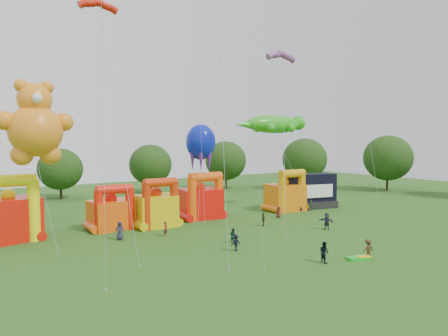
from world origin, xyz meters
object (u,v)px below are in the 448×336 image
bouncy_castle_2 (157,208)px  stage_trailer (309,191)px  gecko_kite (286,155)px  teddy_bear_kite (37,140)px  spectator_4 (263,219)px  spectator_0 (120,231)px  bouncy_castle_0 (9,216)px  octopus_kite (201,154)px

bouncy_castle_2 → stage_trailer: bouncy_castle_2 is taller
gecko_kite → teddy_bear_kite: bearing=-178.1°
stage_trailer → spectator_4: bearing=-156.5°
stage_trailer → bouncy_castle_2: bearing=178.5°
bouncy_castle_2 → teddy_bear_kite: bearing=-171.5°
stage_trailer → spectator_0: bearing=-174.3°
bouncy_castle_0 → bouncy_castle_2: bearing=-7.6°
gecko_kite → spectator_0: bearing=-173.7°
bouncy_castle_2 → teddy_bear_kite: (-13.24, -1.97, 8.20)m
spectator_4 → spectator_0: bearing=-42.6°
bouncy_castle_0 → gecko_kite: 36.14m
teddy_bear_kite → spectator_4: teddy_bear_kite is taller
bouncy_castle_0 → stage_trailer: bearing=-3.8°
teddy_bear_kite → spectator_0: teddy_bear_kite is taller
stage_trailer → spectator_0: (-30.94, -3.08, -1.61)m
bouncy_castle_2 → spectator_4: bouncy_castle_2 is taller
teddy_bear_kite → octopus_kite: bearing=6.1°
bouncy_castle_0 → bouncy_castle_2: (15.53, -2.07, -0.37)m
spectator_4 → gecko_kite: bearing=-179.2°
spectator_0 → spectator_4: spectator_0 is taller
bouncy_castle_0 → teddy_bear_kite: 9.10m
teddy_bear_kite → spectator_4: size_ratio=10.05×
bouncy_castle_2 → gecko_kite: (20.05, -0.86, 6.00)m
bouncy_castle_0 → teddy_bear_kite: bearing=-60.5°
teddy_bear_kite → gecko_kite: size_ratio=1.15×
teddy_bear_kite → spectator_4: 26.50m
bouncy_castle_0 → stage_trailer: (40.58, -2.70, -0.09)m
bouncy_castle_0 → gecko_kite: (35.58, -2.93, 5.63)m
stage_trailer → spectator_4: 15.48m
bouncy_castle_2 → spectator_0: bouncy_castle_2 is taller
bouncy_castle_0 → octopus_kite: 22.61m
bouncy_castle_0 → spectator_0: bearing=-31.0°
bouncy_castle_2 → octopus_kite: size_ratio=0.48×
bouncy_castle_0 → bouncy_castle_2: 15.67m
bouncy_castle_0 → gecko_kite: size_ratio=0.49×
teddy_bear_kite → gecko_kite: teddy_bear_kite is taller
gecko_kite → spectator_4: bearing=-147.0°
octopus_kite → spectator_0: 14.83m
octopus_kite → spectator_0: bearing=-162.5°
gecko_kite → spectator_4: gecko_kite is taller
bouncy_castle_2 → stage_trailer: size_ratio=0.68×
bouncy_castle_0 → bouncy_castle_2: size_ratio=1.17×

